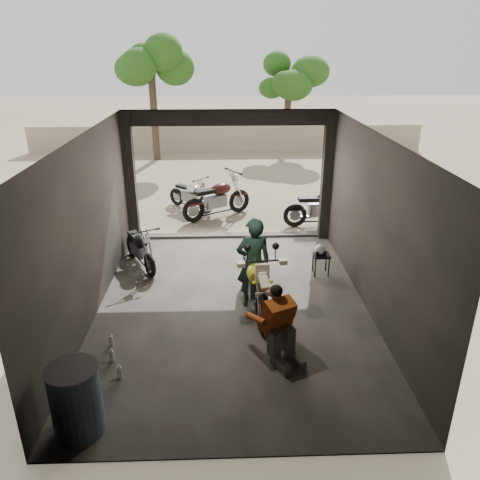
{
  "coord_description": "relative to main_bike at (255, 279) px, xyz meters",
  "views": [
    {
      "loc": [
        -0.14,
        -7.64,
        4.56
      ],
      "look_at": [
        0.16,
        0.6,
        1.12
      ],
      "focal_mm": 35.0,
      "sensor_mm": 36.0,
      "label": 1
    }
  ],
  "objects": [
    {
      "name": "outside_bike_c",
      "position": [
        2.08,
        4.31,
        -0.03
      ],
      "size": [
        1.85,
        0.85,
        1.22
      ],
      "primitive_type": null,
      "rotation": [
        0.0,
        0.0,
        1.63
      ],
      "color": "black",
      "rests_on": "ground"
    },
    {
      "name": "tree_right",
      "position": [
        2.39,
        14.09,
        2.91
      ],
      "size": [
        2.2,
        2.2,
        5.0
      ],
      "color": "#382B1E",
      "rests_on": "ground"
    },
    {
      "name": "helmet",
      "position": [
        1.47,
        1.37,
        -0.05
      ],
      "size": [
        0.26,
        0.27,
        0.23
      ],
      "primitive_type": "ellipsoid",
      "rotation": [
        0.0,
        0.0,
        0.1
      ],
      "color": "silver",
      "rests_on": "stool"
    },
    {
      "name": "left_bike",
      "position": [
        -2.41,
        1.94,
        -0.14
      ],
      "size": [
        1.24,
        1.6,
        1.0
      ],
      "primitive_type": null,
      "rotation": [
        0.0,
        0.0,
        0.5
      ],
      "color": "black",
      "rests_on": "ground"
    },
    {
      "name": "stool",
      "position": [
        1.5,
        1.39,
        -0.24
      ],
      "size": [
        0.34,
        0.34,
        0.48
      ],
      "rotation": [
        0.0,
        0.0,
        -0.07
      ],
      "color": "black",
      "rests_on": "ground"
    },
    {
      "name": "tree_left",
      "position": [
        -3.41,
        12.59,
        3.34
      ],
      "size": [
        2.2,
        2.2,
        5.6
      ],
      "color": "#382B1E",
      "rests_on": "ground"
    },
    {
      "name": "sign_post",
      "position": [
        2.64,
        5.26,
        0.8
      ],
      "size": [
        0.72,
        0.08,
        2.17
      ],
      "rotation": [
        0.0,
        0.0,
        -0.4
      ],
      "color": "black",
      "rests_on": "ground"
    },
    {
      "name": "rider",
      "position": [
        -0.02,
        0.16,
        0.23
      ],
      "size": [
        0.69,
        0.51,
        1.76
      ],
      "primitive_type": "imported",
      "rotation": [
        0.0,
        0.0,
        3.28
      ],
      "color": "black",
      "rests_on": "ground"
    },
    {
      "name": "ground",
      "position": [
        -0.41,
        0.09,
        -0.64
      ],
      "size": [
        80.0,
        80.0,
        0.0
      ],
      "primitive_type": "plane",
      "color": "#7A6D56",
      "rests_on": "ground"
    },
    {
      "name": "outside_bike_b",
      "position": [
        -0.74,
        5.12,
        0.0
      ],
      "size": [
        2.04,
        1.68,
        1.29
      ],
      "primitive_type": null,
      "rotation": [
        0.0,
        0.0,
        2.13
      ],
      "color": "#3C120E",
      "rests_on": "ground"
    },
    {
      "name": "garage",
      "position": [
        -0.41,
        0.64,
        0.63
      ],
      "size": [
        7.0,
        7.13,
        3.2
      ],
      "color": "#2D2B28",
      "rests_on": "ground"
    },
    {
      "name": "mechanic",
      "position": [
        0.31,
        -1.53,
        -0.05
      ],
      "size": [
        0.92,
        1.01,
        1.2
      ],
      "primitive_type": null,
      "rotation": [
        0.0,
        0.0,
        0.47
      ],
      "color": "#A94A16",
      "rests_on": "ground"
    },
    {
      "name": "main_bike",
      "position": [
        0.0,
        0.0,
        0.0
      ],
      "size": [
        1.02,
        2.01,
        1.29
      ],
      "primitive_type": null,
      "rotation": [
        0.0,
        0.0,
        0.12
      ],
      "color": "beige",
      "rests_on": "ground"
    },
    {
      "name": "boundary_wall",
      "position": [
        -0.41,
        14.09,
        -0.04
      ],
      "size": [
        18.0,
        0.3,
        1.2
      ],
      "primitive_type": "cube",
      "color": "gray",
      "rests_on": "ground"
    },
    {
      "name": "outside_bike_a",
      "position": [
        -1.54,
        5.86,
        -0.13
      ],
      "size": [
        1.55,
        1.45,
        1.02
      ],
      "primitive_type": null,
      "rotation": [
        0.0,
        0.0,
        0.87
      ],
      "color": "black",
      "rests_on": "ground"
    },
    {
      "name": "oil_drum",
      "position": [
        -2.41,
        -2.91,
        -0.16
      ],
      "size": [
        0.8,
        0.8,
        0.97
      ],
      "primitive_type": "cylinder",
      "rotation": [
        0.0,
        0.0,
        0.35
      ],
      "color": "#394C60",
      "rests_on": "ground"
    }
  ]
}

